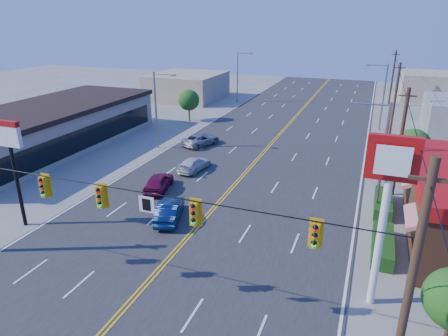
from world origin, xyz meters
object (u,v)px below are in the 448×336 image
(signal_span, at_px, (122,211))
(car_white, at_px, (194,165))
(car_magenta, at_px, (159,183))
(car_blue, at_px, (170,211))
(pizza_hut_sign, at_px, (11,152))
(car_silver, at_px, (201,140))
(kfc_pylon, at_px, (388,189))

(signal_span, height_order, car_white, signal_span)
(signal_span, height_order, car_magenta, signal_span)
(car_magenta, height_order, car_blue, car_blue)
(car_magenta, bearing_deg, pizza_hut_sign, 44.20)
(car_white, relative_size, car_silver, 0.89)
(signal_span, xyz_separation_m, car_silver, (-6.94, 24.37, -4.26))
(car_magenta, distance_m, car_blue, 5.22)
(car_silver, bearing_deg, pizza_hut_sign, 98.76)
(pizza_hut_sign, xyz_separation_m, car_blue, (8.78, 4.07, -4.50))
(kfc_pylon, distance_m, car_magenta, 19.11)
(pizza_hut_sign, bearing_deg, car_white, 64.13)
(kfc_pylon, height_order, car_magenta, kfc_pylon)
(car_magenta, bearing_deg, kfc_pylon, 141.89)
(signal_span, relative_size, car_silver, 5.38)
(kfc_pylon, bearing_deg, car_silver, 131.55)
(signal_span, relative_size, kfc_pylon, 2.86)
(signal_span, distance_m, car_white, 18.32)
(car_blue, distance_m, car_white, 9.47)
(car_magenta, relative_size, car_silver, 0.88)
(car_magenta, bearing_deg, car_white, -110.73)
(signal_span, distance_m, car_silver, 25.70)
(pizza_hut_sign, distance_m, car_magenta, 10.92)
(pizza_hut_sign, xyz_separation_m, car_white, (6.42, 13.24, -4.60))
(car_magenta, distance_m, car_white, 5.09)
(signal_span, bearing_deg, car_magenta, 113.36)
(signal_span, bearing_deg, kfc_pylon, 19.78)
(car_silver, bearing_deg, kfc_pylon, 151.26)
(kfc_pylon, relative_size, car_blue, 2.06)
(kfc_pylon, relative_size, car_silver, 1.88)
(car_blue, height_order, car_white, car_blue)
(car_silver, bearing_deg, car_white, 128.89)
(pizza_hut_sign, bearing_deg, signal_span, -20.19)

